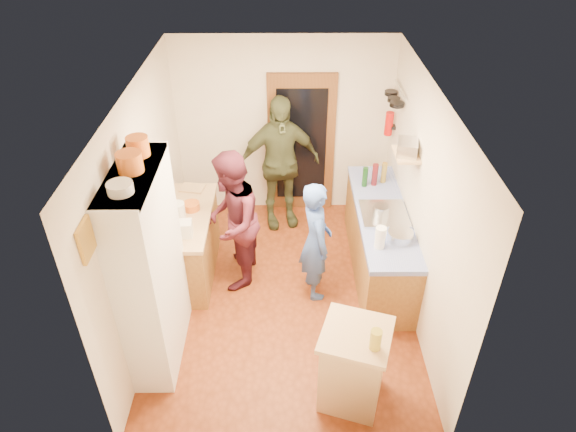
{
  "coord_description": "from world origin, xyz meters",
  "views": [
    {
      "loc": [
        0.02,
        -4.62,
        4.4
      ],
      "look_at": [
        0.05,
        0.15,
        1.08
      ],
      "focal_mm": 32.0,
      "sensor_mm": 36.0,
      "label": 1
    }
  ],
  "objects_px": {
    "hutch_body": "(151,270)",
    "person_hob": "(319,242)",
    "island_base": "(353,368)",
    "person_back": "(280,163)",
    "right_counter_base": "(379,243)",
    "person_left": "(235,220)"
  },
  "relations": [
    {
      "from": "hutch_body",
      "to": "person_back",
      "type": "bearing_deg",
      "value": 62.17
    },
    {
      "from": "island_base",
      "to": "person_left",
      "type": "bearing_deg",
      "value": 124.53
    },
    {
      "from": "island_base",
      "to": "person_hob",
      "type": "relative_size",
      "value": 0.56
    },
    {
      "from": "right_counter_base",
      "to": "person_hob",
      "type": "xyz_separation_m",
      "value": [
        -0.8,
        -0.43,
        0.35
      ]
    },
    {
      "from": "right_counter_base",
      "to": "person_back",
      "type": "bearing_deg",
      "value": 139.46
    },
    {
      "from": "person_hob",
      "to": "right_counter_base",
      "type": "bearing_deg",
      "value": -72.68
    },
    {
      "from": "right_counter_base",
      "to": "hutch_body",
      "type": "bearing_deg",
      "value": -152.53
    },
    {
      "from": "hutch_body",
      "to": "island_base",
      "type": "bearing_deg",
      "value": -18.29
    },
    {
      "from": "hutch_body",
      "to": "person_left",
      "type": "xyz_separation_m",
      "value": [
        0.72,
        1.15,
        -0.21
      ]
    },
    {
      "from": "person_left",
      "to": "person_back",
      "type": "relative_size",
      "value": 0.91
    },
    {
      "from": "hutch_body",
      "to": "right_counter_base",
      "type": "relative_size",
      "value": 1.0
    },
    {
      "from": "right_counter_base",
      "to": "island_base",
      "type": "relative_size",
      "value": 2.56
    },
    {
      "from": "right_counter_base",
      "to": "person_hob",
      "type": "distance_m",
      "value": 0.97
    },
    {
      "from": "person_back",
      "to": "right_counter_base",
      "type": "bearing_deg",
      "value": -54.22
    },
    {
      "from": "hutch_body",
      "to": "person_hob",
      "type": "relative_size",
      "value": 1.43
    },
    {
      "from": "person_hob",
      "to": "island_base",
      "type": "bearing_deg",
      "value": 178.52
    },
    {
      "from": "hutch_body",
      "to": "person_hob",
      "type": "height_order",
      "value": "hutch_body"
    },
    {
      "from": "right_counter_base",
      "to": "person_back",
      "type": "relative_size",
      "value": 1.13
    },
    {
      "from": "right_counter_base",
      "to": "person_back",
      "type": "xyz_separation_m",
      "value": [
        -1.25,
        1.07,
        0.55
      ]
    },
    {
      "from": "person_left",
      "to": "person_back",
      "type": "xyz_separation_m",
      "value": [
        0.53,
        1.22,
        0.08
      ]
    },
    {
      "from": "island_base",
      "to": "person_left",
      "type": "distance_m",
      "value": 2.23
    },
    {
      "from": "hutch_body",
      "to": "person_back",
      "type": "xyz_separation_m",
      "value": [
        1.25,
        2.37,
        -0.13
      ]
    }
  ]
}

